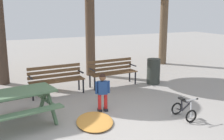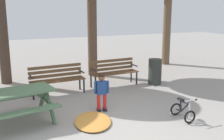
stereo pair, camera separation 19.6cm
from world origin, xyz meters
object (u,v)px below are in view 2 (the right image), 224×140
(child_standing, at_px, (102,89))
(trash_bin, at_px, (155,72))
(park_bench_far_left, at_px, (57,77))
(picnic_table, at_px, (11,99))
(kids_bicycle, at_px, (183,111))
(park_bench_left, at_px, (113,70))

(child_standing, distance_m, trash_bin, 3.00)
(park_bench_far_left, xyz_separation_m, trash_bin, (3.24, -0.23, -0.09))
(park_bench_far_left, distance_m, trash_bin, 3.25)
(picnic_table, xyz_separation_m, child_standing, (2.10, -0.01, -0.03))
(park_bench_far_left, bearing_deg, child_standing, -68.84)
(picnic_table, bearing_deg, park_bench_far_left, 52.51)
(picnic_table, xyz_separation_m, kids_bicycle, (3.62, -1.23, -0.39))
(park_bench_far_left, height_order, trash_bin, park_bench_far_left)
(child_standing, relative_size, trash_bin, 1.14)
(park_bench_far_left, distance_m, child_standing, 1.96)
(trash_bin, bearing_deg, park_bench_far_left, 175.98)
(kids_bicycle, distance_m, trash_bin, 3.00)
(kids_bicycle, bearing_deg, park_bench_far_left, 126.23)
(picnic_table, relative_size, child_standing, 2.09)
(park_bench_left, relative_size, trash_bin, 1.92)
(trash_bin, bearing_deg, child_standing, -147.76)
(park_bench_left, relative_size, child_standing, 1.69)
(park_bench_far_left, relative_size, child_standing, 1.68)
(park_bench_left, distance_m, child_standing, 2.33)
(picnic_table, height_order, child_standing, child_standing)
(picnic_table, relative_size, trash_bin, 2.37)
(kids_bicycle, relative_size, trash_bin, 0.66)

